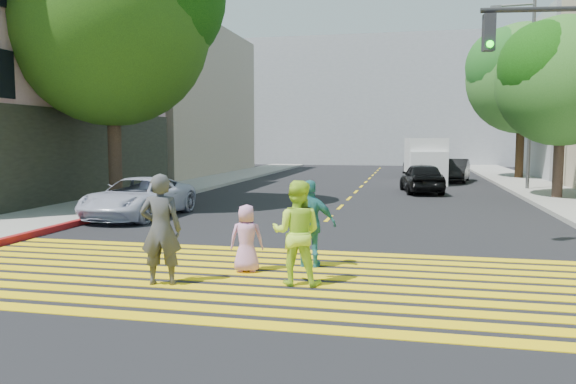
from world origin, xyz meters
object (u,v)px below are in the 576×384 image
(tree_right_near, at_px, (563,74))
(silver_car, at_px, (422,164))
(dark_car_parked, at_px, (455,170))
(dark_car_near, at_px, (422,178))
(white_van, at_px, (425,162))
(pedestrian_child, at_px, (247,238))
(tree_right_far, at_px, (524,72))
(pedestrian_man, at_px, (161,230))
(pedestrian_extra, at_px, (310,224))
(tree_left, at_px, (114,16))
(pedestrian_woman, at_px, (297,233))
(white_sedan, at_px, (139,198))

(tree_right_near, bearing_deg, silver_car, 107.73)
(dark_car_parked, bearing_deg, dark_car_near, -96.00)
(tree_right_near, xyz_separation_m, dark_car_near, (-5.30, 2.17, -4.32))
(white_van, bearing_deg, silver_car, 86.47)
(pedestrian_child, xyz_separation_m, dark_car_parked, (5.52, 23.71, 0.02))
(tree_right_far, distance_m, dark_car_parked, 7.35)
(dark_car_parked, bearing_deg, pedestrian_child, -93.66)
(pedestrian_man, height_order, white_van, white_van)
(pedestrian_man, bearing_deg, dark_car_parked, -118.08)
(pedestrian_extra, bearing_deg, white_van, -94.98)
(tree_left, height_order, dark_car_parked, tree_left)
(dark_car_near, bearing_deg, pedestrian_woman, 74.12)
(white_sedan, distance_m, dark_car_parked, 20.58)
(pedestrian_woman, relative_size, dark_car_near, 0.44)
(pedestrian_extra, distance_m, white_van, 22.07)
(pedestrian_man, bearing_deg, dark_car_near, -117.90)
(white_van, bearing_deg, tree_right_near, -62.52)
(tree_left, distance_m, dark_car_parked, 20.82)
(tree_left, distance_m, white_sedan, 6.88)
(dark_car_near, height_order, white_van, white_van)
(pedestrian_woman, distance_m, silver_car, 30.83)
(silver_car, bearing_deg, dark_car_near, 79.53)
(tree_left, height_order, tree_right_far, tree_left)
(silver_car, bearing_deg, dark_car_parked, 96.06)
(silver_car, bearing_deg, white_van, 80.82)
(dark_car_parked, bearing_deg, silver_car, 114.88)
(tree_right_far, xyz_separation_m, pedestrian_extra, (-8.37, -25.40, -5.54))
(pedestrian_man, relative_size, silver_car, 0.38)
(tree_left, height_order, pedestrian_extra, tree_left)
(pedestrian_man, bearing_deg, pedestrian_woman, 179.98)
(tree_left, height_order, pedestrian_child, tree_left)
(pedestrian_child, xyz_separation_m, white_sedan, (-5.42, 6.28, -0.01))
(pedestrian_child, height_order, silver_car, silver_car)
(tree_right_near, height_order, pedestrian_child, tree_right_near)
(pedestrian_man, xyz_separation_m, white_van, (4.96, 23.75, 0.24))
(pedestrian_man, relative_size, dark_car_near, 0.47)
(pedestrian_child, xyz_separation_m, pedestrian_extra, (1.10, 0.65, 0.21))
(tree_right_far, xyz_separation_m, pedestrian_man, (-10.64, -27.24, -5.44))
(tree_left, relative_size, white_van, 1.85)
(tree_left, distance_m, pedestrian_extra, 13.04)
(tree_right_near, xyz_separation_m, pedestrian_extra, (-7.71, -13.62, -4.16))
(pedestrian_woman, distance_m, pedestrian_extra, 1.33)
(tree_left, xyz_separation_m, pedestrian_man, (6.21, -9.76, -5.86))
(tree_left, xyz_separation_m, white_van, (11.17, 13.99, -5.62))
(tree_right_far, xyz_separation_m, pedestrian_woman, (-8.38, -26.72, -5.50))
(tree_right_near, relative_size, pedestrian_child, 5.79)
(dark_car_parked, bearing_deg, pedestrian_woman, -90.84)
(dark_car_parked, bearing_deg, pedestrian_man, -95.57)
(dark_car_parked, relative_size, white_van, 0.73)
(white_sedan, relative_size, silver_car, 0.91)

